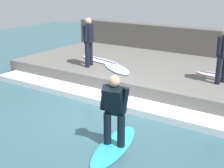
# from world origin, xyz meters

# --- Properties ---
(ground_plane) EXTENTS (28.00, 28.00, 0.00)m
(ground_plane) POSITION_xyz_m (0.00, 0.00, 0.00)
(ground_plane) COLOR #335B66
(concrete_ledge) EXTENTS (4.40, 9.78, 0.51)m
(concrete_ledge) POSITION_xyz_m (3.44, 0.00, 0.26)
(concrete_ledge) COLOR #66635E
(concrete_ledge) RESTS_ON ground_plane
(back_wall) EXTENTS (0.50, 10.27, 1.51)m
(back_wall) POSITION_xyz_m (5.89, 0.00, 0.76)
(back_wall) COLOR #544F49
(back_wall) RESTS_ON ground_plane
(wave_foam_crest) EXTENTS (0.75, 9.29, 0.17)m
(wave_foam_crest) POSITION_xyz_m (0.87, 0.00, 0.09)
(wave_foam_crest) COLOR white
(wave_foam_crest) RESTS_ON ground_plane
(surfboard_riding) EXTENTS (1.98, 0.91, 0.06)m
(surfboard_riding) POSITION_xyz_m (-1.11, -1.13, 0.03)
(surfboard_riding) COLOR #2DADD1
(surfboard_riding) RESTS_ON ground_plane
(surfer_riding) EXTENTS (0.47, 0.63, 1.48)m
(surfer_riding) POSITION_xyz_m (-1.11, -1.13, 0.88)
(surfer_riding) COLOR black
(surfer_riding) RESTS_ON surfboard_riding
(surfer_waiting_near) EXTENTS (0.49, 0.33, 1.52)m
(surfer_waiting_near) POSITION_xyz_m (2.75, -2.17, 1.37)
(surfer_waiting_near) COLOR black
(surfer_waiting_near) RESTS_ON concrete_ledge
(surfer_waiting_far) EXTENTS (0.53, 0.36, 1.60)m
(surfer_waiting_far) POSITION_xyz_m (2.18, 2.01, 1.41)
(surfer_waiting_far) COLOR black
(surfer_waiting_far) RESTS_ON concrete_ledge
(surfboard_waiting_far) EXTENTS (0.93, 1.96, 0.07)m
(surfboard_waiting_far) POSITION_xyz_m (2.94, 2.10, 0.54)
(surfboard_waiting_far) COLOR white
(surfboard_waiting_far) RESTS_ON concrete_ledge
(surfboard_spare) EXTENTS (1.41, 1.68, 0.06)m
(surfboard_spare) POSITION_xyz_m (2.37, 1.04, 0.54)
(surfboard_spare) COLOR silver
(surfboard_spare) RESTS_ON concrete_ledge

